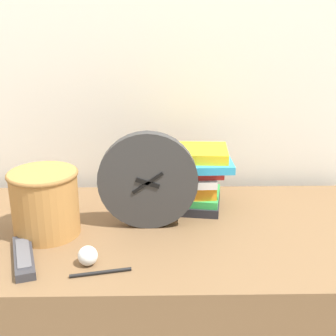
# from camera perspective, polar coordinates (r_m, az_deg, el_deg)

# --- Properties ---
(wall_back) EXTENTS (6.00, 0.04, 2.40)m
(wall_back) POSITION_cam_1_polar(r_m,az_deg,el_deg) (1.49, -3.26, 14.76)
(wall_back) COLOR silver
(wall_back) RESTS_ON ground_plane
(desk_clock) EXTENTS (0.26, 0.04, 0.26)m
(desk_clock) POSITION_cam_1_polar(r_m,az_deg,el_deg) (1.21, -2.48, -1.58)
(desk_clock) COLOR #333333
(desk_clock) RESTS_ON desk
(book_stack) EXTENTS (0.27, 0.19, 0.18)m
(book_stack) POSITION_cam_1_polar(r_m,az_deg,el_deg) (1.34, 2.00, -1.26)
(book_stack) COLOR #232328
(book_stack) RESTS_ON desk
(basket) EXTENTS (0.18, 0.18, 0.17)m
(basket) POSITION_cam_1_polar(r_m,az_deg,el_deg) (1.23, -14.78, -3.91)
(basket) COLOR #B27A3D
(basket) RESTS_ON desk
(tv_remote) EXTENTS (0.10, 0.19, 0.02)m
(tv_remote) POSITION_cam_1_polar(r_m,az_deg,el_deg) (1.15, -17.18, -10.31)
(tv_remote) COLOR #333338
(tv_remote) RESTS_ON desk
(crumpled_paper_ball) EXTENTS (0.05, 0.05, 0.05)m
(crumpled_paper_ball) POSITION_cam_1_polar(r_m,az_deg,el_deg) (1.09, -9.76, -10.49)
(crumpled_paper_ball) COLOR white
(crumpled_paper_ball) RESTS_ON desk
(pen) EXTENTS (0.13, 0.04, 0.01)m
(pen) POSITION_cam_1_polar(r_m,az_deg,el_deg) (1.07, -8.21, -12.49)
(pen) COLOR black
(pen) RESTS_ON desk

